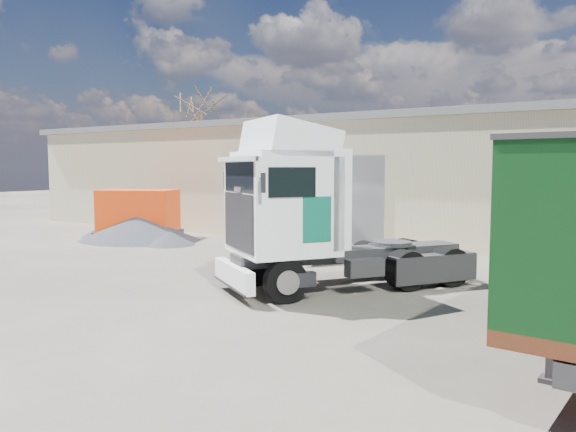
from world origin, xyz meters
The scene contains 7 objects.
ground centered at (0.00, 0.00, 0.00)m, with size 120.00×120.00×0.00m, color black.
warehouse centered at (-6.00, 16.00, 2.66)m, with size 30.60×12.60×5.42m.
bare_tree centered at (-18.00, 20.00, 7.92)m, with size 4.00×4.00×9.60m.
tractor_unit centered at (1.34, 2.03, 1.82)m, with size 5.60×6.57×4.32m.
panel_van centered at (-2.64, 9.62, 0.92)m, with size 2.92×4.69×1.79m.
orange_skip centered at (-10.49, 7.14, 0.93)m, with size 4.00×3.34×2.14m.
gravel_heap centered at (-9.95, 6.56, 0.52)m, with size 7.24×6.75×1.11m.
Camera 1 is at (8.42, -10.30, 3.15)m, focal length 35.00 mm.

